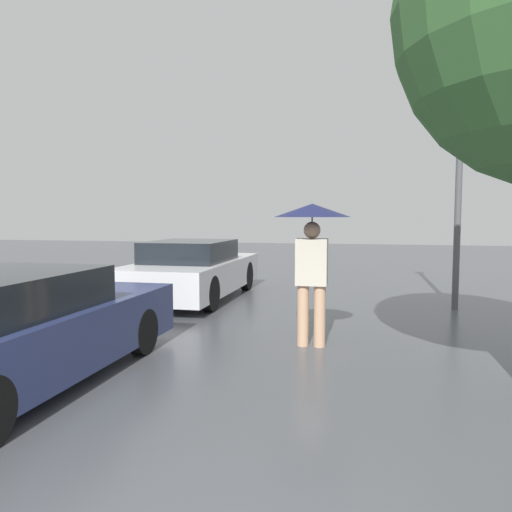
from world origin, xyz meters
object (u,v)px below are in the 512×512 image
Objects in this scene: parked_car_nearest at (13,332)px; street_lamp at (460,143)px; pedestrian at (312,237)px; parked_car_farthest at (193,271)px.

street_lamp reaches higher than parked_car_nearest.
street_lamp is at bearing 54.35° from pedestrian.
street_lamp reaches higher than parked_car_farthest.
pedestrian is at bearing -49.42° from parked_car_farthest.
street_lamp reaches higher than pedestrian.
pedestrian is 0.39× the size of street_lamp.
parked_car_nearest is 0.89× the size of street_lamp.
parked_car_nearest is 5.58m from parked_car_farthest.
parked_car_farthest is (-2.87, 3.35, -0.88)m from pedestrian.
street_lamp is (5.19, -0.11, 2.48)m from parked_car_farthest.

